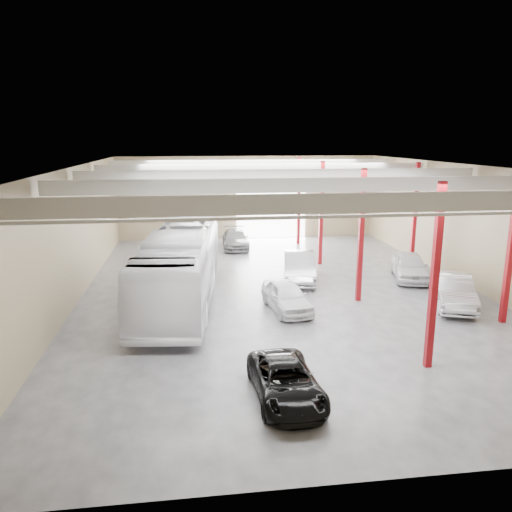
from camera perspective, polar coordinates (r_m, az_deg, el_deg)
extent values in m
cube|color=#424146|center=(28.23, 2.90, -4.14)|extent=(22.00, 32.00, 0.01)
cube|color=beige|center=(26.98, 3.08, 10.20)|extent=(22.00, 32.00, 0.12)
cube|color=#756349|center=(43.05, -0.93, 6.70)|extent=(22.00, 0.12, 7.00)
cube|color=#756349|center=(12.61, 16.61, -10.42)|extent=(22.00, 0.12, 7.00)
cube|color=#756349|center=(27.60, -20.10, 2.15)|extent=(0.12, 32.00, 7.00)
cube|color=#756349|center=(31.31, 23.22, 3.12)|extent=(0.12, 32.00, 7.00)
cube|color=white|center=(43.30, 1.74, 5.40)|extent=(6.00, 0.20, 5.00)
cube|color=maroon|center=(19.31, 19.74, -2.36)|extent=(0.25, 0.25, 7.00)
cube|color=maroon|center=(26.47, 11.91, 2.23)|extent=(0.25, 0.25, 7.00)
cube|color=maroon|center=(34.00, 7.46, 4.82)|extent=(0.25, 0.25, 7.00)
cube|color=maroon|center=(40.74, 4.92, 6.27)|extent=(0.25, 0.25, 7.00)
cube|color=maroon|center=(25.56, 27.09, 0.65)|extent=(0.25, 0.25, 7.00)
cube|color=maroon|center=(34.10, 17.65, 4.33)|extent=(0.25, 0.25, 7.00)
cube|color=beige|center=(15.42, 11.34, 5.96)|extent=(21.60, 0.15, 0.60)
cube|color=beige|center=(15.48, 11.27, 4.49)|extent=(21.60, 0.10, 0.10)
cube|color=beige|center=(21.15, 6.09, 8.07)|extent=(21.60, 0.15, 0.60)
cube|color=beige|center=(21.19, 6.06, 6.99)|extent=(21.60, 0.10, 0.10)
cube|color=beige|center=(27.00, 3.07, 9.24)|extent=(21.60, 0.15, 0.60)
cube|color=beige|center=(27.03, 3.06, 8.40)|extent=(21.60, 0.10, 0.10)
cube|color=beige|center=(32.91, 1.11, 9.99)|extent=(21.60, 0.15, 0.60)
cube|color=beige|center=(32.93, 1.11, 9.29)|extent=(21.60, 0.10, 0.10)
cube|color=beige|center=(38.84, -0.25, 10.50)|extent=(21.60, 0.15, 0.60)
cube|color=beige|center=(38.86, -0.25, 9.91)|extent=(21.60, 0.10, 0.10)
imported|color=white|center=(26.34, -8.62, -1.21)|extent=(4.68, 14.03, 3.83)
imported|color=black|center=(17.02, 3.43, -14.12)|extent=(2.23, 4.54, 1.24)
imported|color=white|center=(25.15, 3.51, -4.60)|extent=(2.29, 4.49, 1.46)
imported|color=#B5B4B9|center=(30.36, 4.95, -1.23)|extent=(2.74, 5.46, 1.72)
imported|color=slate|center=(39.40, -2.37, 1.96)|extent=(2.14, 4.94, 1.42)
imported|color=silver|center=(27.56, 21.60, -3.73)|extent=(3.34, 5.30, 1.65)
imported|color=silver|center=(32.01, 17.14, -1.12)|extent=(3.13, 5.08, 1.61)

